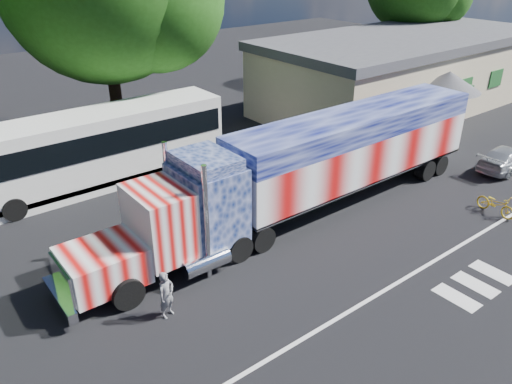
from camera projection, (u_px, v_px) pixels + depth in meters
ground at (304, 263)px, 19.23m from camera, size 100.00×100.00×0.00m
lane_markings at (413, 295)px, 17.51m from camera, size 30.00×2.67×0.01m
semi_truck at (314, 165)px, 21.95m from camera, size 21.15×3.34×4.51m
coach_bus at (102, 147)px, 24.95m from camera, size 12.73×2.96×3.70m
hall_building at (404, 71)px, 36.65m from camera, size 22.40×12.80×5.20m
parked_car at (507, 158)px, 27.00m from camera, size 4.34×1.89×1.24m
woman at (166, 295)px, 16.19m from camera, size 0.71×0.58×1.69m
bicycle at (496, 204)px, 22.56m from camera, size 0.77×1.89×0.97m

